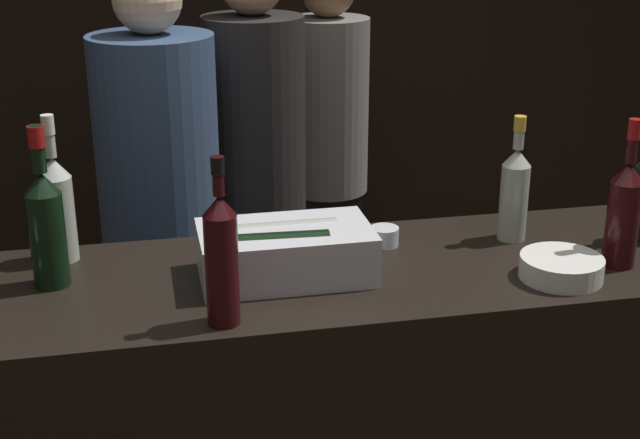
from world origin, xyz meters
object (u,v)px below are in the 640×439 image
rose_wine_bottle (515,190)px  person_blond_tee (328,147)px  person_in_hoodie (257,172)px  candle_votive (384,236)px  ice_bin_with_bottles (283,250)px  white_wine_bottle (57,205)px  red_wine_bottle_black_foil (221,256)px  red_wine_bottle_tall (624,210)px  person_grey_polo (161,206)px  bowl_white (561,267)px  red_wine_bottle_burgundy (46,223)px

rose_wine_bottle → person_blond_tee: bearing=97.1°
person_blond_tee → person_in_hoodie: bearing=-26.3°
candle_votive → person_in_hoodie: bearing=100.5°
candle_votive → rose_wine_bottle: bearing=-4.1°
ice_bin_with_bottles → rose_wine_bottle: size_ratio=1.23×
white_wine_bottle → red_wine_bottle_black_foil: (0.35, -0.42, 0.01)m
red_wine_bottle_tall → person_grey_polo: 1.46m
rose_wine_bottle → person_blond_tee: size_ratio=0.20×
candle_votive → person_grey_polo: size_ratio=0.04×
person_in_hoodie → ice_bin_with_bottles: bearing=6.5°
red_wine_bottle_black_foil → person_blond_tee: bearing=70.8°
bowl_white → rose_wine_bottle: bearing=93.0°
candle_votive → rose_wine_bottle: (0.33, -0.02, 0.11)m
bowl_white → person_in_hoodie: (-0.53, 1.27, -0.13)m
white_wine_bottle → person_blond_tee: person_blond_tee is taller
ice_bin_with_bottles → person_in_hoodie: (0.10, 1.13, -0.17)m
white_wine_bottle → person_blond_tee: 1.63m
red_wine_bottle_black_foil → ice_bin_with_bottles: bearing=52.0°
bowl_white → person_in_hoodie: 1.38m
rose_wine_bottle → person_blond_tee: (-0.18, 1.40, -0.27)m
red_wine_bottle_burgundy → candle_votive: bearing=5.1°
ice_bin_with_bottles → white_wine_bottle: (-0.51, 0.21, 0.08)m
candle_votive → white_wine_bottle: 0.80m
bowl_white → red_wine_bottle_burgundy: size_ratio=0.52×
candle_votive → red_wine_bottle_tall: size_ratio=0.20×
candle_votive → red_wine_bottle_black_foil: bearing=-142.3°
rose_wine_bottle → person_grey_polo: bearing=138.1°
bowl_white → person_grey_polo: (-0.88, 1.03, -0.15)m
person_blond_tee → red_wine_bottle_black_foil: bearing=-3.8°
red_wine_bottle_burgundy → bowl_white: bearing=-10.2°
ice_bin_with_bottles → person_in_hoodie: size_ratio=0.23×
person_blond_tee → white_wine_bottle: bearing=-20.6°
red_wine_bottle_black_foil → red_wine_bottle_burgundy: bearing=143.3°
red_wine_bottle_black_foil → person_blond_tee: 1.84m
ice_bin_with_bottles → rose_wine_bottle: bearing=10.2°
white_wine_bottle → red_wine_bottle_tall: (1.30, -0.31, -0.00)m
red_wine_bottle_black_foil → person_grey_polo: size_ratio=0.21×
bowl_white → white_wine_bottle: 1.20m
red_wine_bottle_tall → person_grey_polo: size_ratio=0.21×
white_wine_bottle → red_wine_bottle_burgundy: size_ratio=0.97×
red_wine_bottle_tall → red_wine_bottle_black_foil: red_wine_bottle_black_foil is taller
white_wine_bottle → red_wine_bottle_tall: white_wine_bottle is taller
candle_votive → red_wine_bottle_black_foil: size_ratio=0.20×
rose_wine_bottle → person_grey_polo: (-0.87, 0.78, -0.25)m
rose_wine_bottle → person_in_hoodie: 1.17m
ice_bin_with_bottles → candle_votive: size_ratio=5.42×
candle_votive → person_in_hoodie: 1.02m
red_wine_bottle_tall → red_wine_bottle_burgundy: size_ratio=0.96×
white_wine_bottle → red_wine_bottle_burgundy: 0.15m
rose_wine_bottle → red_wine_bottle_tall: bearing=-49.5°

